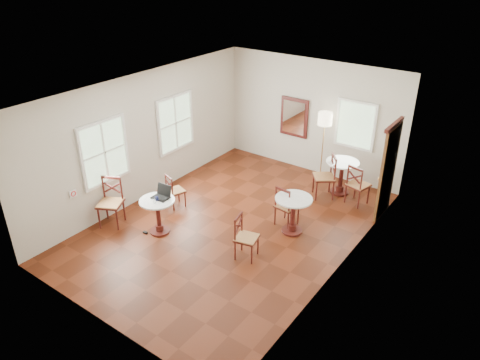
% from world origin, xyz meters
% --- Properties ---
extents(ground, '(7.00, 7.00, 0.00)m').
position_xyz_m(ground, '(0.00, 0.00, 0.00)').
color(ground, '#56200E').
rests_on(ground, ground).
extents(room_shell, '(5.02, 7.02, 3.01)m').
position_xyz_m(room_shell, '(-0.06, 0.27, 1.89)').
color(room_shell, beige).
rests_on(room_shell, ground).
extents(cafe_table_near, '(0.74, 0.74, 0.78)m').
position_xyz_m(cafe_table_near, '(-1.11, -1.09, 0.48)').
color(cafe_table_near, '#4D1913').
rests_on(cafe_table_near, ground).
extents(cafe_table_mid, '(0.78, 0.78, 0.82)m').
position_xyz_m(cafe_table_mid, '(1.17, 0.57, 0.51)').
color(cafe_table_mid, '#4D1913').
rests_on(cafe_table_mid, ground).
extents(cafe_table_back, '(0.80, 0.80, 0.84)m').
position_xyz_m(cafe_table_back, '(1.26, 2.77, 0.52)').
color(cafe_table_back, '#4D1913').
rests_on(cafe_table_back, ground).
extents(chair_near_a, '(0.48, 0.48, 0.82)m').
position_xyz_m(chair_near_a, '(-1.58, -0.09, 0.41)').
color(chair_near_a, '#4D1913').
rests_on(chair_near_a, ground).
extents(chair_near_b, '(0.67, 0.67, 1.07)m').
position_xyz_m(chair_near_b, '(-2.18, -1.45, 0.53)').
color(chair_near_b, '#4D1913').
rests_on(chair_near_b, ground).
extents(chair_mid_a, '(0.49, 0.49, 0.95)m').
position_xyz_m(chair_mid_a, '(0.92, 0.72, 0.47)').
color(chair_mid_a, '#4D1913').
rests_on(chair_mid_a, ground).
extents(chair_mid_b, '(0.50, 0.50, 0.91)m').
position_xyz_m(chair_mid_b, '(0.87, -0.73, 0.45)').
color(chair_mid_b, '#4D1913').
rests_on(chair_mid_b, ground).
extents(chair_back_a, '(0.55, 0.55, 1.00)m').
position_xyz_m(chair_back_a, '(1.79, 2.49, 0.50)').
color(chair_back_a, '#4D1913').
rests_on(chair_back_a, ground).
extents(chair_back_b, '(0.69, 0.69, 1.07)m').
position_xyz_m(chair_back_b, '(1.02, 2.37, 0.53)').
color(chair_back_b, '#4D1913').
rests_on(chair_back_b, ground).
extents(floor_lamp, '(0.35, 0.35, 1.82)m').
position_xyz_m(floor_lamp, '(0.53, 3.15, 1.54)').
color(floor_lamp, '#BF8C3F').
rests_on(floor_lamp, ground).
extents(laptop, '(0.38, 0.32, 0.25)m').
position_xyz_m(laptop, '(-1.11, -0.93, 0.84)').
color(laptop, black).
rests_on(laptop, cafe_table_near).
extents(mouse, '(0.12, 0.10, 0.04)m').
position_xyz_m(mouse, '(-0.96, -0.95, 0.80)').
color(mouse, black).
rests_on(mouse, cafe_table_near).
extents(navy_mug, '(0.11, 0.07, 0.08)m').
position_xyz_m(navy_mug, '(-1.10, -1.10, 0.82)').
color(navy_mug, '#101537').
rests_on(navy_mug, cafe_table_near).
extents(water_glass, '(0.05, 0.05, 0.09)m').
position_xyz_m(water_glass, '(-1.06, -1.20, 0.83)').
color(water_glass, white).
rests_on(water_glass, cafe_table_near).
extents(power_adapter, '(0.10, 0.06, 0.04)m').
position_xyz_m(power_adapter, '(-1.33, -1.31, 0.02)').
color(power_adapter, black).
rests_on(power_adapter, ground).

